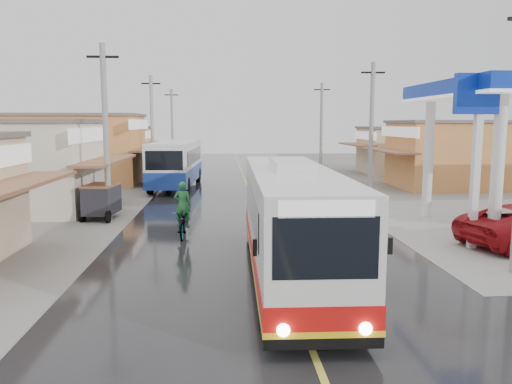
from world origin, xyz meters
TOP-DOWN VIEW (x-y plane):
  - ground at (0.00, 0.00)m, footprint 120.00×120.00m
  - road at (0.00, 15.00)m, footprint 12.00×90.00m
  - centre_line at (0.00, 15.00)m, footprint 0.15×90.00m
  - shopfronts_left at (-13.00, 18.00)m, footprint 11.00×44.00m
  - utility_poles_left at (-7.00, 16.00)m, footprint 1.60×50.00m
  - utility_poles_right at (7.00, 15.00)m, footprint 1.60×36.00m
  - coach_bus at (0.22, 0.19)m, footprint 2.68×11.06m
  - second_bus at (-5.00, 20.96)m, footprint 3.14×9.78m
  - cyclist at (-3.32, 5.44)m, footprint 0.73×2.09m
  - tricycle_near at (-7.45, 9.52)m, footprint 1.65×2.32m

SIDE VIEW (x-z plane):
  - ground at x=0.00m, z-range 0.00..0.00m
  - shopfronts_left at x=-13.00m, z-range -2.60..2.60m
  - utility_poles_left at x=-7.00m, z-range -4.00..4.00m
  - utility_poles_right at x=7.00m, z-range -4.00..4.00m
  - road at x=0.00m, z-range 0.00..0.02m
  - centre_line at x=0.00m, z-range 0.02..0.03m
  - cyclist at x=-3.32m, z-range -0.39..1.86m
  - tricycle_near at x=-7.45m, z-range 0.12..1.79m
  - coach_bus at x=0.22m, z-range -0.06..3.38m
  - second_bus at x=-5.00m, z-range 0.12..3.33m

